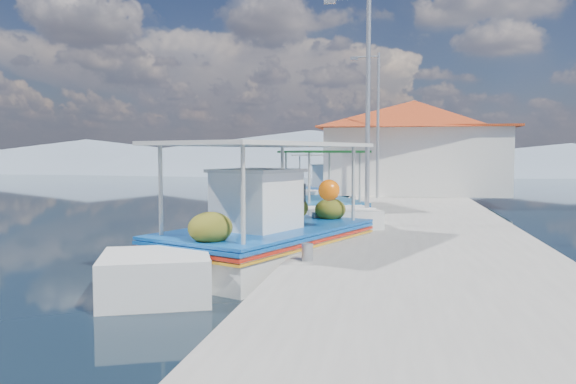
# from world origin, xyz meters

# --- Properties ---
(ground) EXTENTS (160.00, 160.00, 0.00)m
(ground) POSITION_xyz_m (0.00, 0.00, 0.00)
(ground) COLOR black
(ground) RESTS_ON ground
(quay) EXTENTS (5.00, 44.00, 0.50)m
(quay) POSITION_xyz_m (5.90, 6.00, 0.25)
(quay) COLOR #A4A099
(quay) RESTS_ON ground
(bollards) EXTENTS (0.20, 17.20, 0.30)m
(bollards) POSITION_xyz_m (3.80, 5.25, 0.65)
(bollards) COLOR #A5A8AD
(bollards) RESTS_ON quay
(main_caique) EXTENTS (4.73, 8.10, 2.89)m
(main_caique) POSITION_xyz_m (2.64, -1.20, 0.56)
(main_caique) COLOR silver
(main_caique) RESTS_ON ground
(caique_green_canopy) EXTENTS (4.04, 6.70, 2.74)m
(caique_green_canopy) POSITION_xyz_m (2.81, 6.71, 0.41)
(caique_green_canopy) COLOR silver
(caique_green_canopy) RESTS_ON ground
(caique_blue_hull) EXTENTS (3.14, 5.77, 1.09)m
(caique_blue_hull) POSITION_xyz_m (0.08, 9.54, 0.29)
(caique_blue_hull) COLOR #1A64A0
(caique_blue_hull) RESTS_ON ground
(caique_far) EXTENTS (3.85, 6.86, 2.57)m
(caique_far) POSITION_xyz_m (2.30, 14.59, 0.48)
(caique_far) COLOR #1A64A0
(caique_far) RESTS_ON ground
(harbor_building) EXTENTS (10.49, 10.49, 4.40)m
(harbor_building) POSITION_xyz_m (6.20, 15.00, 2.78)
(harbor_building) COLOR white
(harbor_building) RESTS_ON quay
(lamp_post_near) EXTENTS (1.21, 0.14, 6.00)m
(lamp_post_near) POSITION_xyz_m (4.51, 2.00, 3.85)
(lamp_post_near) COLOR #A5A8AD
(lamp_post_near) RESTS_ON quay
(lamp_post_far) EXTENTS (1.21, 0.14, 6.00)m
(lamp_post_far) POSITION_xyz_m (4.51, 11.00, 3.85)
(lamp_post_far) COLOR #A5A8AD
(lamp_post_far) RESTS_ON quay
(mountain_ridge) EXTENTS (171.40, 96.00, 5.50)m
(mountain_ridge) POSITION_xyz_m (6.54, 56.00, 2.04)
(mountain_ridge) COLOR gray
(mountain_ridge) RESTS_ON ground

